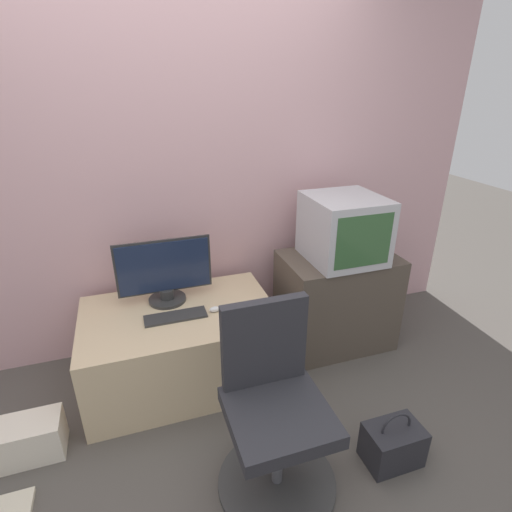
# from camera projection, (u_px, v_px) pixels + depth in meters

# --- Properties ---
(ground_plane) EXTENTS (12.00, 12.00, 0.00)m
(ground_plane) POSITION_uv_depth(u_px,v_px,m) (231.00, 489.00, 1.89)
(ground_plane) COLOR #4C4742
(wall_back) EXTENTS (4.40, 0.05, 2.60)m
(wall_back) POSITION_uv_depth(u_px,v_px,m) (171.00, 162.00, 2.51)
(wall_back) COLOR #CC9EA3
(wall_back) RESTS_ON ground_plane
(desk) EXTENTS (1.15, 0.74, 0.49)m
(desk) POSITION_uv_depth(u_px,v_px,m) (182.00, 345.00, 2.50)
(desk) COLOR #CCB289
(desk) RESTS_ON ground_plane
(side_stand) EXTENTS (0.77, 0.50, 0.68)m
(side_stand) POSITION_uv_depth(u_px,v_px,m) (336.00, 300.00, 2.83)
(side_stand) COLOR #4C4238
(side_stand) RESTS_ON ground_plane
(main_monitor) EXTENTS (0.58, 0.23, 0.41)m
(main_monitor) POSITION_uv_depth(u_px,v_px,m) (165.00, 272.00, 2.44)
(main_monitor) COLOR #2D2D2D
(main_monitor) RESTS_ON desk
(keyboard) EXTENTS (0.36, 0.12, 0.01)m
(keyboard) POSITION_uv_depth(u_px,v_px,m) (176.00, 316.00, 2.34)
(keyboard) COLOR #2D2D2D
(keyboard) RESTS_ON desk
(mouse) EXTENTS (0.06, 0.03, 0.04)m
(mouse) POSITION_uv_depth(u_px,v_px,m) (215.00, 309.00, 2.39)
(mouse) COLOR silver
(mouse) RESTS_ON desk
(crt_tv) EXTENTS (0.46, 0.48, 0.42)m
(crt_tv) POSITION_uv_depth(u_px,v_px,m) (344.00, 229.00, 2.58)
(crt_tv) COLOR #B7B7BC
(crt_tv) RESTS_ON side_stand
(office_chair) EXTENTS (0.56, 0.56, 0.90)m
(office_chair) POSITION_uv_depth(u_px,v_px,m) (274.00, 418.00, 1.81)
(office_chair) COLOR #333333
(office_chair) RESTS_ON ground_plane
(cardboard_box_lower) EXTENTS (0.34, 0.20, 0.21)m
(cardboard_box_lower) POSITION_uv_depth(u_px,v_px,m) (28.00, 439.00, 2.03)
(cardboard_box_lower) COLOR beige
(cardboard_box_lower) RESTS_ON ground_plane
(handbag) EXTENTS (0.28, 0.19, 0.31)m
(handbag) POSITION_uv_depth(u_px,v_px,m) (393.00, 444.00, 1.99)
(handbag) COLOR #232328
(handbag) RESTS_ON ground_plane
(book) EXTENTS (0.19, 0.17, 0.02)m
(book) POSITION_uv_depth(u_px,v_px,m) (9.00, 510.00, 1.78)
(book) COLOR beige
(book) RESTS_ON ground_plane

